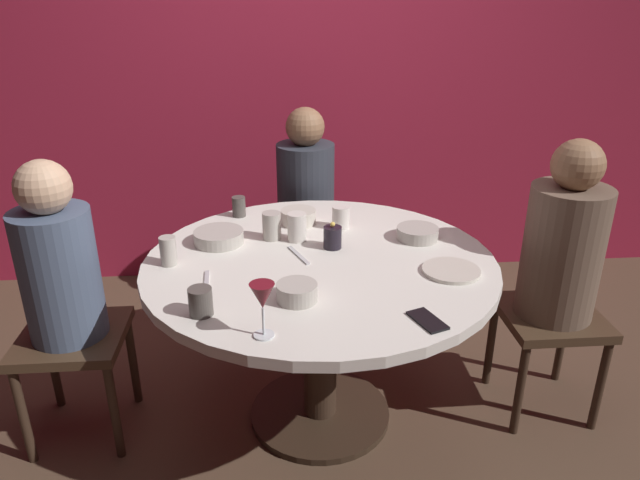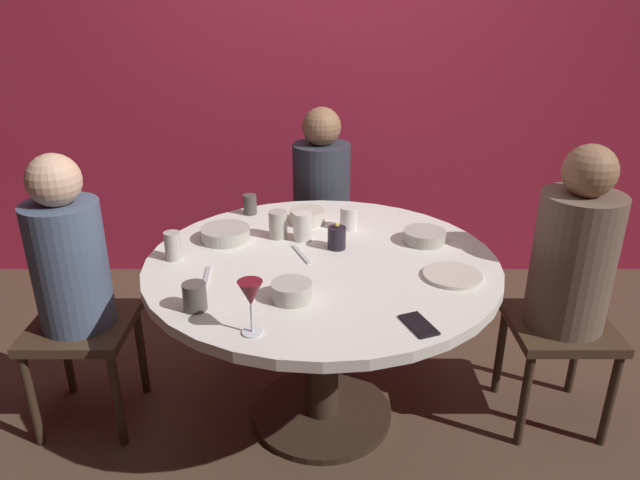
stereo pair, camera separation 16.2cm
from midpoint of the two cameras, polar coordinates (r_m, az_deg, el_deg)
ground_plane at (r=2.68m, az=1.80°, el=-16.65°), size 8.00×8.00×0.00m
back_wall at (r=3.57m, az=1.25°, el=16.57°), size 6.00×0.10×2.60m
dining_table at (r=2.34m, az=1.99°, el=-5.26°), size 1.36×1.36×0.75m
seated_diner_left at (r=2.45m, az=-21.59°, el=-2.45°), size 0.40×0.40×1.17m
seated_diner_back at (r=3.14m, az=1.41°, el=4.75°), size 0.40×0.40×1.17m
seated_diner_right at (r=2.51m, az=24.83°, el=-1.96°), size 0.40×0.40×1.20m
candle_holder at (r=2.35m, az=3.40°, el=0.20°), size 0.07×0.07×0.11m
wine_glass at (r=1.74m, az=-4.31°, el=-5.49°), size 0.08×0.08×0.18m
dinner_plate at (r=2.20m, az=14.60°, el=-3.35°), size 0.21×0.21×0.01m
cell_phone at (r=1.87m, az=11.84°, el=-8.08°), size 0.12×0.16×0.01m
bowl_serving_large at (r=2.46m, az=11.75°, el=0.34°), size 0.17×0.17×0.05m
bowl_salad_center at (r=2.60m, az=0.31°, el=2.29°), size 0.16×0.16×0.06m
bowl_small_white at (r=2.45m, az=-7.52°, el=0.56°), size 0.20×0.20×0.05m
bowl_sauce_side at (r=1.97m, az=-0.64°, el=-5.03°), size 0.14×0.14×0.06m
cup_near_candle at (r=2.72m, az=-5.33°, el=3.42°), size 0.06×0.06×0.09m
cup_by_left_diner at (r=2.54m, az=4.42°, el=2.12°), size 0.08×0.08×0.10m
cup_by_right_diner at (r=2.44m, az=-2.42°, el=1.48°), size 0.08×0.08×0.12m
cup_center_front at (r=1.93m, az=-9.92°, el=-5.50°), size 0.08×0.08×0.09m
cup_far_edge at (r=2.29m, az=-12.37°, el=-0.63°), size 0.06×0.06×0.11m
cup_beside_wine at (r=2.42m, az=0.02°, el=1.30°), size 0.08×0.08×0.12m
fork_near_plate at (r=2.14m, az=-9.06°, el=-3.71°), size 0.03×0.18×0.01m
knife_near_plate at (r=2.30m, az=-0.01°, el=-1.44°), size 0.08×0.17×0.01m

